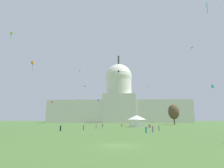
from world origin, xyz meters
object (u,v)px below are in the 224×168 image
Objects in this scene: person_black_edge_west at (61,128)px; kite_violet_mid at (148,88)px; person_teal_near_tree_east at (146,130)px; kite_red_low at (52,102)px; person_purple_near_tent at (153,129)px; kite_magenta_mid at (191,49)px; person_red_deep_crowd at (150,126)px; kite_lime_high at (11,34)px; kite_cyan_low at (212,86)px; kite_blue_mid at (85,86)px; tree_east_far at (174,112)px; person_grey_front_center at (159,128)px; event_tent at (137,121)px; kite_blue_low at (99,100)px; kite_white_low at (121,93)px; capitol_building at (119,103)px; kite_gold_low at (79,100)px; kite_turquoise_high at (207,6)px; kite_black_high at (119,71)px; person_denim_back_left at (149,126)px; person_white_back_center at (155,125)px; kite_black_low at (169,108)px; person_navy_aisle_center at (103,125)px; person_red_mid_left at (84,128)px; kite_orange_mid at (33,63)px; kite_green_high at (80,71)px; person_grey_lawn_far_right at (96,126)px; person_red_back_right at (122,125)px.

kite_violet_mid is (41.89, 98.46, 28.83)m from person_black_edge_west.
kite_red_low is at bearing -49.43° from person_teal_near_tree_east.
kite_violet_mid is at bearing 67.94° from person_purple_near_tent.
kite_red_low is 0.29× the size of kite_magenta_mid.
kite_lime_high is (-52.76, -14.32, 34.05)m from person_red_deep_crowd.
kite_blue_mid reaches higher than kite_cyan_low.
tree_east_far is 82.02m from person_teal_near_tree_east.
tree_east_far reaches higher than person_grey_front_center.
event_tent is 3.05× the size of kite_violet_mid.
kite_white_low is (14.27, -49.16, -2.50)m from kite_blue_low.
capitol_building is 42.38× the size of kite_magenta_mid.
kite_gold_low is at bearing 127.67° from event_tent.
person_red_deep_crowd is at bearing 101.62° from kite_turquoise_high.
kite_black_high reaches higher than kite_lime_high.
person_red_deep_crowd is at bearing -145.94° from person_denim_back_left.
kite_gold_low is at bearing -69.72° from kite_blue_mid.
kite_blue_low is at bearing -131.80° from kite_white_low.
person_purple_near_tent is 86.86m from kite_gold_low.
person_white_back_center is 34.52m from kite_magenta_mid.
person_white_back_center is (15.33, -111.38, -19.47)m from capitol_building.
kite_blue_low is (-20.35, 74.54, 15.28)m from person_teal_near_tree_east.
kite_lime_high is at bearing 155.10° from person_red_deep_crowd.
kite_violet_mid is at bearing -100.81° from person_teal_near_tree_east.
person_purple_near_tent is (-27.16, -73.19, -7.46)m from tree_east_far.
kite_lime_high is 3.12× the size of kite_black_low.
person_white_back_center is (22.55, -2.68, 0.11)m from person_navy_aisle_center.
kite_blue_low is at bearing 73.76° from kite_gold_low.
kite_lime_high reaches higher than kite_white_low.
person_red_mid_left is (-11.21, -131.89, -19.47)m from capitol_building.
person_navy_aisle_center is (-19.18, 25.79, -0.08)m from person_grey_front_center.
kite_orange_mid is at bearing 16.69° from kite_blue_low.
kite_red_low is 0.29× the size of kite_orange_mid.
kite_lime_high is 47.17m from kite_white_low.
kite_green_high is at bearing 98.08° from person_purple_near_tent.
person_denim_back_left is at bearing 40.57° from person_grey_lawn_far_right.
person_grey_front_center is (2.95, 6.14, -0.02)m from person_purple_near_tent.
person_red_back_right is 57.53m from kite_turquoise_high.
kite_violet_mid reaches higher than person_white_back_center.
kite_gold_low reaches higher than kite_blue_low.
person_grey_front_center is 62.42m from kite_lime_high.
person_red_mid_left is at bearing 4.48° from person_denim_back_left.
tree_east_far is 7.77× the size of person_teal_near_tree_east.
person_grey_lawn_far_right reaches higher than person_black_edge_west.
capitol_building is 118.47m from kite_white_low.
person_red_back_right is 0.47× the size of kite_magenta_mid.
kite_gold_low reaches higher than person_grey_lawn_far_right.
event_tent is 29.28m from person_grey_front_center.
person_grey_lawn_far_right is 56.78m from kite_blue_low.
kite_black_high reaches higher than person_grey_front_center.
event_tent is 104.91m from kite_green_high.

